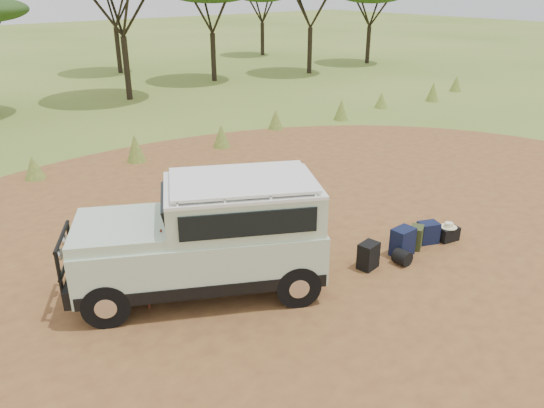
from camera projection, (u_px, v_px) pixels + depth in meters
ground at (332, 269)px, 10.64m from camera, size 140.00×140.00×0.00m
dirt_clearing at (332, 269)px, 10.64m from camera, size 23.00×23.00×0.01m
grass_fringe at (141, 150)px, 16.74m from camera, size 36.60×1.60×0.90m
safari_vehicle at (208, 240)px, 9.53m from camera, size 4.74×3.66×2.18m
walking_staff at (155, 270)px, 9.08m from camera, size 0.33×0.24×1.55m
backpack_black at (368, 256)px, 10.59m from camera, size 0.45×0.36×0.55m
backpack_navy at (403, 242)px, 11.08m from camera, size 0.47×0.34×0.61m
backpack_olive at (416, 237)px, 11.41m from camera, size 0.44×0.40×0.50m
duffel_navy at (428, 233)px, 11.64m from camera, size 0.52×0.46×0.48m
hard_case at (448, 234)px, 11.77m from camera, size 0.50×0.40×0.32m
stuff_sack at (402, 257)px, 10.78m from camera, size 0.32×0.32×0.31m
safari_hat at (449, 226)px, 11.70m from camera, size 0.37×0.37×0.11m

